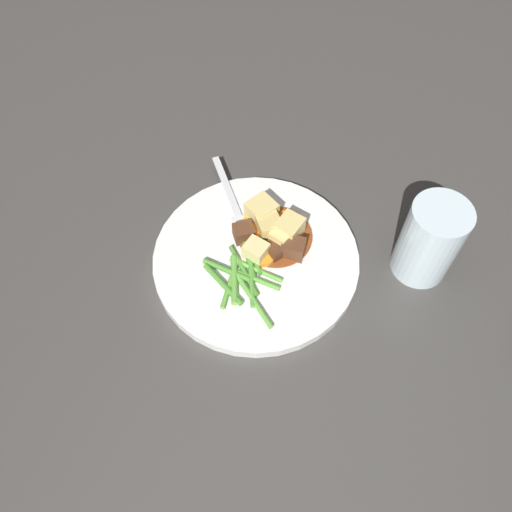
# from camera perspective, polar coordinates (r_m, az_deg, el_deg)

# --- Properties ---
(ground_plane) EXTENTS (3.00, 3.00, 0.00)m
(ground_plane) POSITION_cam_1_polar(r_m,az_deg,el_deg) (0.70, 0.00, -0.65)
(ground_plane) COLOR #423F3D
(dinner_plate) EXTENTS (0.27, 0.27, 0.01)m
(dinner_plate) POSITION_cam_1_polar(r_m,az_deg,el_deg) (0.70, 0.00, -0.33)
(dinner_plate) COLOR white
(dinner_plate) RESTS_ON ground_plane
(stew_sauce) EXTENTS (0.10, 0.10, 0.00)m
(stew_sauce) POSITION_cam_1_polar(r_m,az_deg,el_deg) (0.71, 2.12, 2.20)
(stew_sauce) COLOR brown
(stew_sauce) RESTS_ON dinner_plate
(carrot_slice_0) EXTENTS (0.04, 0.04, 0.01)m
(carrot_slice_0) POSITION_cam_1_polar(r_m,az_deg,el_deg) (0.70, 0.13, 2.55)
(carrot_slice_0) COLOR orange
(carrot_slice_0) RESTS_ON dinner_plate
(carrot_slice_1) EXTENTS (0.03, 0.03, 0.01)m
(carrot_slice_1) POSITION_cam_1_polar(r_m,az_deg,el_deg) (0.72, 3.52, 3.96)
(carrot_slice_1) COLOR orange
(carrot_slice_1) RESTS_ON dinner_plate
(carrot_slice_2) EXTENTS (0.04, 0.04, 0.01)m
(carrot_slice_2) POSITION_cam_1_polar(r_m,az_deg,el_deg) (0.68, 0.87, -0.22)
(carrot_slice_2) COLOR orange
(carrot_slice_2) RESTS_ON dinner_plate
(carrot_slice_3) EXTENTS (0.04, 0.04, 0.01)m
(carrot_slice_3) POSITION_cam_1_polar(r_m,az_deg,el_deg) (0.72, 1.77, 3.77)
(carrot_slice_3) COLOR orange
(carrot_slice_3) RESTS_ON dinner_plate
(carrot_slice_4) EXTENTS (0.04, 0.04, 0.01)m
(carrot_slice_4) POSITION_cam_1_polar(r_m,az_deg,el_deg) (0.71, -0.20, 3.52)
(carrot_slice_4) COLOR orange
(carrot_slice_4) RESTS_ON dinner_plate
(potato_chunk_0) EXTENTS (0.05, 0.05, 0.03)m
(potato_chunk_0) POSITION_cam_1_polar(r_m,az_deg,el_deg) (0.71, 0.62, 4.84)
(potato_chunk_0) COLOR #E5CC7A
(potato_chunk_0) RESTS_ON dinner_plate
(potato_chunk_1) EXTENTS (0.03, 0.03, 0.03)m
(potato_chunk_1) POSITION_cam_1_polar(r_m,az_deg,el_deg) (0.68, -0.02, 0.93)
(potato_chunk_1) COLOR #EAD68C
(potato_chunk_1) RESTS_ON dinner_plate
(potato_chunk_2) EXTENTS (0.04, 0.04, 0.03)m
(potato_chunk_2) POSITION_cam_1_polar(r_m,az_deg,el_deg) (0.69, 3.66, 2.91)
(potato_chunk_2) COLOR #E5CC7A
(potato_chunk_2) RESTS_ON dinner_plate
(potato_chunk_3) EXTENTS (0.03, 0.03, 0.03)m
(potato_chunk_3) POSITION_cam_1_polar(r_m,az_deg,el_deg) (0.69, 2.85, 2.04)
(potato_chunk_3) COLOR #E5CC7A
(potato_chunk_3) RESTS_ON dinner_plate
(potato_chunk_4) EXTENTS (0.05, 0.05, 0.03)m
(potato_chunk_4) POSITION_cam_1_polar(r_m,az_deg,el_deg) (0.70, 1.23, 3.44)
(potato_chunk_4) COLOR #DBBC6B
(potato_chunk_4) RESTS_ON dinner_plate
(meat_chunk_0) EXTENTS (0.03, 0.03, 0.02)m
(meat_chunk_0) POSITION_cam_1_polar(r_m,az_deg,el_deg) (0.69, 2.16, 0.73)
(meat_chunk_0) COLOR #4C2B19
(meat_chunk_0) RESTS_ON dinner_plate
(meat_chunk_1) EXTENTS (0.03, 0.04, 0.02)m
(meat_chunk_1) POSITION_cam_1_polar(r_m,az_deg,el_deg) (0.70, -1.34, 2.57)
(meat_chunk_1) COLOR #56331E
(meat_chunk_1) RESTS_ON dinner_plate
(meat_chunk_2) EXTENTS (0.03, 0.03, 0.03)m
(meat_chunk_2) POSITION_cam_1_polar(r_m,az_deg,el_deg) (0.68, 4.10, 0.87)
(meat_chunk_2) COLOR #56331E
(meat_chunk_2) RESTS_ON dinner_plate
(green_bean_0) EXTENTS (0.04, 0.07, 0.01)m
(green_bean_0) POSITION_cam_1_polar(r_m,az_deg,el_deg) (0.66, -3.61, -3.09)
(green_bean_0) COLOR #4C8E33
(green_bean_0) RESTS_ON dinner_plate
(green_bean_1) EXTENTS (0.01, 0.07, 0.01)m
(green_bean_1) POSITION_cam_1_polar(r_m,az_deg,el_deg) (0.68, -3.23, -1.54)
(green_bean_1) COLOR #4C8E33
(green_bean_1) RESTS_ON dinner_plate
(green_bean_2) EXTENTS (0.06, 0.06, 0.01)m
(green_bean_2) POSITION_cam_1_polar(r_m,az_deg,el_deg) (0.67, -1.35, -1.58)
(green_bean_2) COLOR #4C8E33
(green_bean_2) RESTS_ON dinner_plate
(green_bean_3) EXTENTS (0.06, 0.05, 0.01)m
(green_bean_3) POSITION_cam_1_polar(r_m,az_deg,el_deg) (0.69, -0.50, 0.20)
(green_bean_3) COLOR #4C8E33
(green_bean_3) RESTS_ON dinner_plate
(green_bean_4) EXTENTS (0.06, 0.07, 0.01)m
(green_bean_4) POSITION_cam_1_polar(r_m,az_deg,el_deg) (0.65, -0.20, -4.95)
(green_bean_4) COLOR #66AD42
(green_bean_4) RESTS_ON dinner_plate
(green_bean_5) EXTENTS (0.01, 0.06, 0.01)m
(green_bean_5) POSITION_cam_1_polar(r_m,az_deg,el_deg) (0.67, 0.28, -2.67)
(green_bean_5) COLOR #599E38
(green_bean_5) RESTS_ON dinner_plate
(green_bean_6) EXTENTS (0.07, 0.05, 0.01)m
(green_bean_6) POSITION_cam_1_polar(r_m,az_deg,el_deg) (0.69, -0.89, 0.07)
(green_bean_6) COLOR #4C8E33
(green_bean_6) RESTS_ON dinner_plate
(green_bean_7) EXTENTS (0.06, 0.03, 0.01)m
(green_bean_7) POSITION_cam_1_polar(r_m,az_deg,el_deg) (0.66, -0.46, -3.26)
(green_bean_7) COLOR #599E38
(green_bean_7) RESTS_ON dinner_plate
(green_bean_8) EXTENTS (0.07, 0.04, 0.01)m
(green_bean_8) POSITION_cam_1_polar(r_m,az_deg,el_deg) (0.67, -2.39, -2.57)
(green_bean_8) COLOR #66AD42
(green_bean_8) RESTS_ON dinner_plate
(green_bean_9) EXTENTS (0.01, 0.07, 0.01)m
(green_bean_9) POSITION_cam_1_polar(r_m,az_deg,el_deg) (0.68, -0.00, -1.51)
(green_bean_9) COLOR #66AD42
(green_bean_9) RESTS_ON dinner_plate
(green_bean_10) EXTENTS (0.07, 0.02, 0.01)m
(green_bean_10) POSITION_cam_1_polar(r_m,az_deg,el_deg) (0.67, -2.87, -2.97)
(green_bean_10) COLOR #66AD42
(green_bean_10) RESTS_ON dinner_plate
(fork) EXTENTS (0.14, 0.13, 0.00)m
(fork) POSITION_cam_1_polar(r_m,az_deg,el_deg) (0.74, -2.43, 5.63)
(fork) COLOR silver
(fork) RESTS_ON dinner_plate
(water_glass) EXTENTS (0.07, 0.07, 0.12)m
(water_glass) POSITION_cam_1_polar(r_m,az_deg,el_deg) (0.69, 18.46, 1.60)
(water_glass) COLOR silver
(water_glass) RESTS_ON ground_plane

